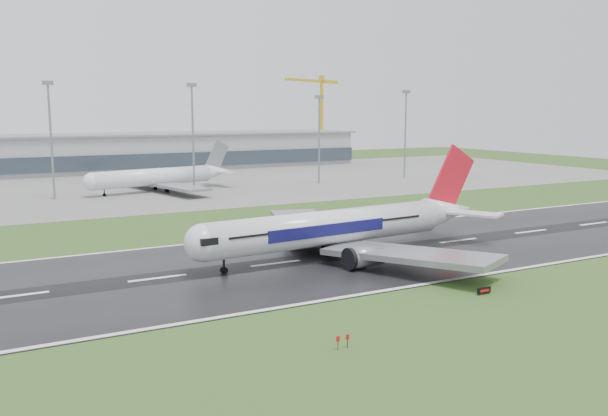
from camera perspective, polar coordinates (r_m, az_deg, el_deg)
ground at (r=105.03m, az=-2.60°, el=-5.13°), size 520.00×520.00×0.00m
runway at (r=105.02m, az=-2.60°, el=-5.10°), size 400.00×45.00×0.10m
apron at (r=222.93m, az=-16.52°, el=1.94°), size 400.00×130.00×0.08m
terminal at (r=281.14m, az=-19.05°, el=4.70°), size 240.00×36.00×15.00m
main_airliner at (r=109.72m, az=4.08°, el=0.31°), size 65.66×63.00×18.02m
parked_airliner at (r=203.66m, az=-13.13°, el=3.63°), size 61.43×58.74×15.23m
tower_crane at (r=335.90m, az=1.62°, el=8.25°), size 41.63×20.80×44.10m
runway_sign at (r=91.19m, az=16.14°, el=-7.30°), size 2.31×0.51×1.04m
floodmast_2 at (r=193.41m, az=-22.11°, el=5.52°), size 0.64×0.64×32.72m
floodmast_3 at (r=202.13m, az=-10.12°, el=6.18°), size 0.64×0.64×32.96m
floodmast_4 at (r=220.70m, az=1.39°, el=6.10°), size 0.64×0.64×29.72m
floodmast_5 at (r=241.28m, az=9.24°, el=6.50°), size 0.64×0.64×32.05m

